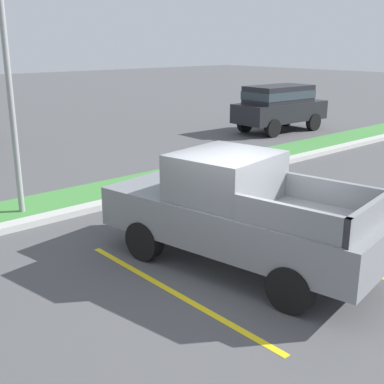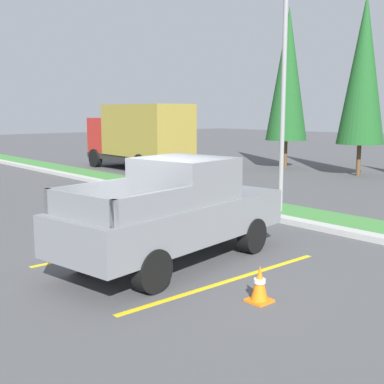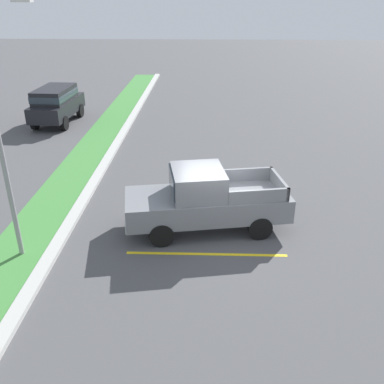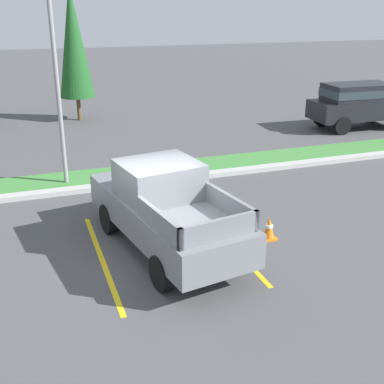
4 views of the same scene
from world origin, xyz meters
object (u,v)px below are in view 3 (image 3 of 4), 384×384
Objects in this scene: pickup_truck_main at (206,200)px; traffic_cone at (216,188)px; street_light at (1,121)px; suv_distant at (56,102)px.

pickup_truck_main reaches higher than traffic_cone.
pickup_truck_main is 6.36m from street_light.
suv_distant is at bearing 14.05° from street_light.
pickup_truck_main is at bearing 171.50° from traffic_cone.
pickup_truck_main is at bearing -71.69° from street_light.
street_light is at bearing 127.35° from traffic_cone.
traffic_cone is at bearing -135.98° from suv_distant.
suv_distant is 7.80× the size of traffic_cone.
suv_distant is 0.66× the size of street_light.
pickup_truck_main is 2.71m from traffic_cone.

